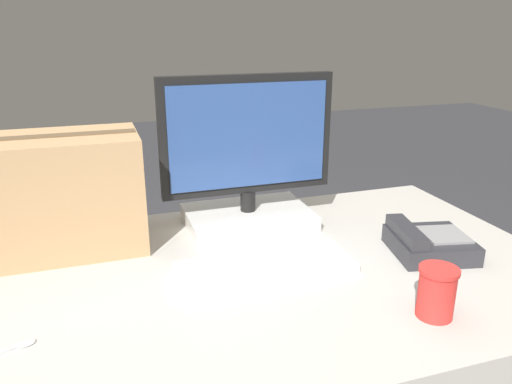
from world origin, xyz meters
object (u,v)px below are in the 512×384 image
at_px(keyboard, 266,266).
at_px(paper_cup_right, 437,292).
at_px(monitor, 248,170).
at_px(spoon, 2,352).
at_px(cardboard_box, 62,194).
at_px(desk_phone, 428,243).

xyz_separation_m(keyboard, paper_cup_right, (0.26, -0.29, 0.04)).
relative_size(monitor, spoon, 2.98).
distance_m(monitor, keyboard, 0.33).
distance_m(keyboard, cardboard_box, 0.56).
relative_size(keyboard, desk_phone, 1.89).
bearing_deg(cardboard_box, monitor, 0.66).
distance_m(desk_phone, cardboard_box, 0.95).
distance_m(monitor, paper_cup_right, 0.63).
bearing_deg(paper_cup_right, keyboard, 132.06).
height_order(keyboard, spoon, keyboard).
xyz_separation_m(monitor, cardboard_box, (-0.50, -0.01, -0.01)).
distance_m(monitor, cardboard_box, 0.50).
bearing_deg(paper_cup_right, cardboard_box, 141.06).
distance_m(keyboard, spoon, 0.58).
xyz_separation_m(keyboard, cardboard_box, (-0.45, 0.29, 0.14)).
bearing_deg(desk_phone, paper_cup_right, -111.55).
distance_m(paper_cup_right, cardboard_box, 0.92).
xyz_separation_m(monitor, desk_phone, (0.38, -0.33, -0.14)).
relative_size(desk_phone, spoon, 1.35).
height_order(monitor, cardboard_box, monitor).
distance_m(paper_cup_right, spoon, 0.83).
bearing_deg(cardboard_box, keyboard, -32.45).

